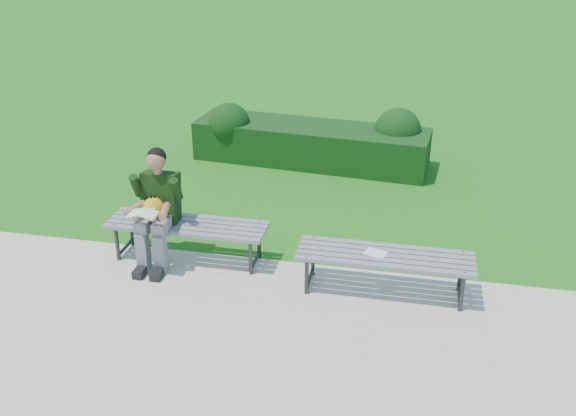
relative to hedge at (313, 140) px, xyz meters
name	(u,v)px	position (x,y,z in m)	size (l,w,h in m)	color
ground	(244,258)	(-0.28, -3.16, -0.37)	(80.00, 80.00, 0.00)	#2B7B22
walkway	(194,352)	(-0.28, -4.91, -0.36)	(30.00, 3.50, 0.02)	beige
hedge	(313,140)	(0.00, 0.00, 0.00)	(3.70, 1.26, 0.93)	#163814
bench_left	(187,228)	(-0.88, -3.31, 0.05)	(1.80, 0.50, 0.46)	gray
bench_right	(385,259)	(1.34, -3.57, 0.05)	(1.80, 0.50, 0.46)	gray
seated_boy	(157,205)	(-1.18, -3.40, 0.35)	(0.56, 0.76, 1.31)	gray
paper_sheet	(376,253)	(1.24, -3.57, 0.11)	(0.26, 0.22, 0.01)	white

